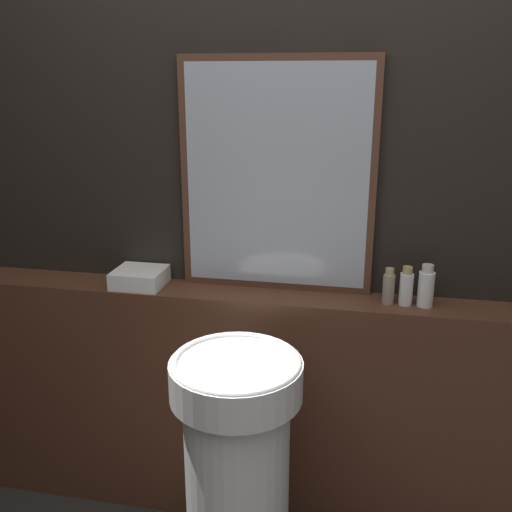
{
  "coord_description": "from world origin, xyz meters",
  "views": [
    {
      "loc": [
        0.31,
        -0.62,
        1.69
      ],
      "look_at": [
        -0.05,
        1.17,
        1.11
      ],
      "focal_mm": 40.0,
      "sensor_mm": 36.0,
      "label": 1
    }
  ],
  "objects": [
    {
      "name": "shampoo_bottle",
      "position": [
        0.4,
        1.26,
        1.0
      ],
      "size": [
        0.04,
        0.04,
        0.13
      ],
      "color": "gray",
      "rests_on": "vanity_counter"
    },
    {
      "name": "vanity_counter",
      "position": [
        0.0,
        1.26,
        0.47
      ],
      "size": [
        2.76,
        0.19,
        0.94
      ],
      "color": "#512D1E",
      "rests_on": "ground_plane"
    },
    {
      "name": "lotion_bottle",
      "position": [
        0.52,
        1.26,
        1.01
      ],
      "size": [
        0.05,
        0.05,
        0.15
      ],
      "color": "white",
      "rests_on": "vanity_counter"
    },
    {
      "name": "mirror",
      "position": [
        -0.01,
        1.34,
        1.35
      ],
      "size": [
        0.69,
        0.03,
        0.82
      ],
      "color": "#563323",
      "rests_on": "vanity_counter"
    },
    {
      "name": "pedestal_sink",
      "position": [
        -0.05,
        0.87,
        0.47
      ],
      "size": [
        0.41,
        0.41,
        0.89
      ],
      "color": "white",
      "rests_on": "ground_plane"
    },
    {
      "name": "wall_back",
      "position": [
        0.0,
        1.39,
        1.25
      ],
      "size": [
        8.0,
        0.06,
        2.5
      ],
      "color": "black",
      "rests_on": "ground_plane"
    },
    {
      "name": "conditioner_bottle",
      "position": [
        0.46,
        1.26,
        1.0
      ],
      "size": [
        0.05,
        0.05,
        0.14
      ],
      "color": "white",
      "rests_on": "vanity_counter"
    },
    {
      "name": "towel_stack",
      "position": [
        -0.51,
        1.26,
        0.97
      ],
      "size": [
        0.18,
        0.17,
        0.06
      ],
      "color": "white",
      "rests_on": "vanity_counter"
    }
  ]
}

